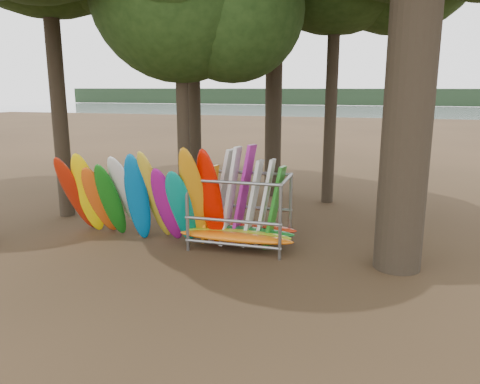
# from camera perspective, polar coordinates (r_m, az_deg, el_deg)

# --- Properties ---
(ground) EXTENTS (120.00, 120.00, 0.00)m
(ground) POSITION_cam_1_polar(r_m,az_deg,el_deg) (12.87, -4.34, -7.35)
(ground) COLOR #47331E
(ground) RESTS_ON ground
(lake) EXTENTS (160.00, 160.00, 0.00)m
(lake) POSITION_cam_1_polar(r_m,az_deg,el_deg) (71.58, 12.81, 8.85)
(lake) COLOR gray
(lake) RESTS_ON ground
(far_shore) EXTENTS (160.00, 4.00, 4.00)m
(far_shore) POSITION_cam_1_polar(r_m,az_deg,el_deg) (121.41, 14.36, 11.17)
(far_shore) COLOR black
(far_shore) RESTS_ON ground
(kayak_row) EXTENTS (5.07, 2.06, 3.07)m
(kayak_row) POSITION_cam_1_polar(r_m,az_deg,el_deg) (13.64, -12.08, -0.82)
(kayak_row) COLOR #B91F09
(kayak_row) RESTS_ON ground
(storage_rack) EXTENTS (3.23, 1.55, 2.89)m
(storage_rack) POSITION_cam_1_polar(r_m,az_deg,el_deg) (13.05, 0.05, -2.65)
(storage_rack) COLOR gray
(storage_rack) RESTS_ON ground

